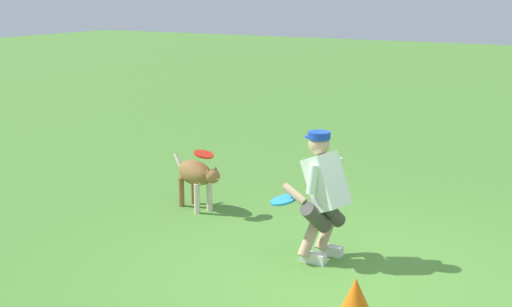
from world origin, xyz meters
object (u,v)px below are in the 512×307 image
(dog, at_px, (197,175))
(frisbee_held, at_px, (284,200))
(person, at_px, (323,192))
(training_cone, at_px, (355,299))
(frisbee_flying, at_px, (204,154))

(dog, distance_m, frisbee_held, 1.91)
(person, xyz_separation_m, training_cone, (-0.82, 1.09, -0.51))
(frisbee_flying, xyz_separation_m, frisbee_held, (-1.52, 0.81, -0.12))
(person, distance_m, frisbee_flying, 1.97)
(frisbee_flying, distance_m, training_cone, 3.23)
(dog, bearing_deg, training_cone, -9.94)
(person, distance_m, dog, 2.17)
(person, height_order, training_cone, person)
(frisbee_held, bearing_deg, dog, -27.94)
(dog, relative_size, frisbee_held, 3.53)
(frisbee_held, distance_m, training_cone, 1.54)
(dog, bearing_deg, frisbee_flying, -4.07)
(dog, distance_m, frisbee_flying, 0.35)
(frisbee_flying, distance_m, frisbee_held, 1.73)
(frisbee_flying, height_order, training_cone, frisbee_flying)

